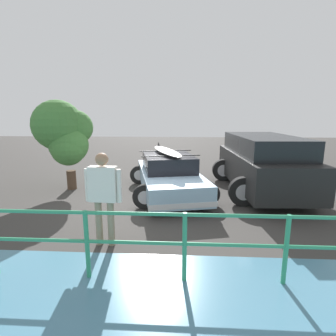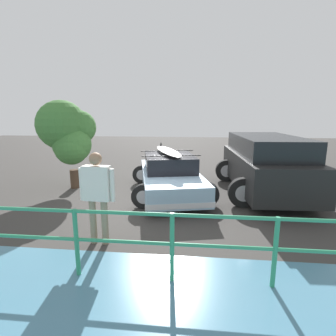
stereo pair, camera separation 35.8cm
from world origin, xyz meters
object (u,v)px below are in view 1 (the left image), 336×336
(bush_near_left, at_px, (65,133))
(sedan_car, at_px, (169,175))
(suv_car, at_px, (262,163))
(person_bystander, at_px, (103,191))

(bush_near_left, bearing_deg, sedan_car, 175.12)
(suv_car, relative_size, bush_near_left, 1.67)
(sedan_car, height_order, person_bystander, person_bystander)
(sedan_car, distance_m, person_bystander, 3.73)
(person_bystander, distance_m, bush_near_left, 4.61)
(suv_car, bearing_deg, person_bystander, 43.69)
(person_bystander, bearing_deg, suv_car, -136.31)
(sedan_car, bearing_deg, person_bystander, 73.56)
(sedan_car, relative_size, bush_near_left, 1.52)
(suv_car, relative_size, person_bystander, 2.75)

